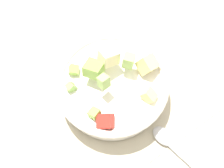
{
  "coord_description": "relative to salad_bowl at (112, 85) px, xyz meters",
  "views": [
    {
      "loc": [
        -0.26,
        0.18,
        0.73
      ],
      "look_at": [
        -0.02,
        0.01,
        0.06
      ],
      "focal_mm": 50.22,
      "sensor_mm": 36.0,
      "label": 1
    }
  ],
  "objects": [
    {
      "name": "placemat",
      "position": [
        0.02,
        -0.01,
        -0.05
      ],
      "size": [
        0.42,
        0.37,
        0.01
      ],
      "primitive_type": "cube",
      "color": "#BCB299",
      "rests_on": "ground_plane"
    },
    {
      "name": "salad_bowl",
      "position": [
        0.0,
        0.0,
        0.0
      ],
      "size": [
        0.27,
        0.27,
        0.13
      ],
      "color": "white",
      "rests_on": "placemat"
    },
    {
      "name": "serving_spoon",
      "position": [
        -0.2,
        -0.04,
        -0.04
      ],
      "size": [
        0.19,
        0.06,
        0.01
      ],
      "color": "#B7B7BC",
      "rests_on": "placemat"
    },
    {
      "name": "ground_plane",
      "position": [
        0.02,
        -0.01,
        -0.05
      ],
      "size": [
        2.4,
        2.4,
        0.0
      ],
      "primitive_type": "plane",
      "color": "silver"
    }
  ]
}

